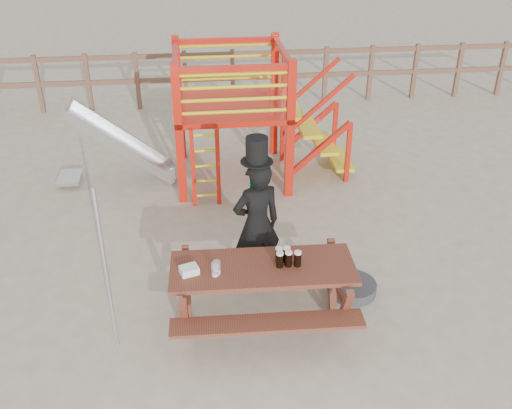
# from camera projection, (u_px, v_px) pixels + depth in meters

# --- Properties ---
(ground) EXTENTS (60.00, 60.00, 0.00)m
(ground) POSITION_uv_depth(u_px,v_px,m) (240.00, 320.00, 6.26)
(ground) COLOR #B9AC90
(ground) RESTS_ON ground
(back_fence) EXTENTS (15.09, 0.09, 1.20)m
(back_fence) POSITION_uv_depth(u_px,v_px,m) (209.00, 72.00, 11.96)
(back_fence) COLOR brown
(back_fence) RESTS_ON ground
(playground_fort) EXTENTS (4.71, 1.84, 2.10)m
(playground_fort) POSITION_uv_depth(u_px,v_px,m) (226.00, 113.00, 8.85)
(playground_fort) COLOR red
(playground_fort) RESTS_ON ground
(picnic_table) EXTENTS (1.96, 1.39, 0.74)m
(picnic_table) POSITION_uv_depth(u_px,v_px,m) (263.00, 287.00, 6.01)
(picnic_table) COLOR brown
(picnic_table) RESTS_ON ground
(man_with_hat) EXTENTS (0.66, 0.53, 1.86)m
(man_with_hat) POSITION_uv_depth(u_px,v_px,m) (257.00, 221.00, 6.47)
(man_with_hat) COLOR black
(man_with_hat) RESTS_ON ground
(metal_pole) EXTENTS (0.04, 0.04, 1.84)m
(metal_pole) POSITION_uv_depth(u_px,v_px,m) (106.00, 272.00, 5.47)
(metal_pole) COLOR #B2B2B7
(metal_pole) RESTS_ON ground
(parasol_base) EXTENTS (0.56, 0.56, 0.24)m
(parasol_base) POSITION_uv_depth(u_px,v_px,m) (352.00, 287.00, 6.65)
(parasol_base) COLOR #35363A
(parasol_base) RESTS_ON ground
(paper_bag) EXTENTS (0.21, 0.19, 0.08)m
(paper_bag) POSITION_uv_depth(u_px,v_px,m) (189.00, 270.00, 5.74)
(paper_bag) COLOR white
(paper_bag) RESTS_ON picnic_table
(stout_pints) EXTENTS (0.26, 0.17, 0.17)m
(stout_pints) POSITION_uv_depth(u_px,v_px,m) (286.00, 257.00, 5.86)
(stout_pints) COLOR black
(stout_pints) RESTS_ON picnic_table
(empty_glasses) EXTENTS (0.10, 0.11, 0.15)m
(empty_glasses) POSITION_uv_depth(u_px,v_px,m) (216.00, 269.00, 5.71)
(empty_glasses) COLOR silver
(empty_glasses) RESTS_ON picnic_table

